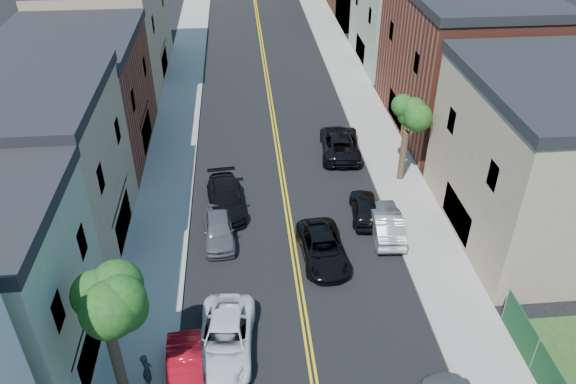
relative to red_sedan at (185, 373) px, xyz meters
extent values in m
cube|color=gray|center=(-2.42, 25.27, -0.64)|extent=(3.20, 100.00, 0.15)
cube|color=gray|center=(13.38, 25.27, -0.64)|extent=(3.20, 100.00, 0.15)
cube|color=gray|center=(-0.67, 25.27, -0.64)|extent=(0.30, 100.00, 0.15)
cube|color=gray|center=(11.63, 25.27, -0.64)|extent=(0.30, 100.00, 0.15)
cube|color=#998466|center=(-8.52, 10.27, 3.78)|extent=(9.00, 10.00, 9.00)
cube|color=brown|center=(-8.52, 21.27, 3.28)|extent=(9.00, 12.00, 8.00)
cube|color=#998466|center=(-8.52, 35.27, 4.03)|extent=(9.00, 16.00, 9.50)
cube|color=#998466|center=(19.48, 9.27, 3.78)|extent=(9.00, 12.00, 9.00)
cube|color=brown|center=(19.48, 23.27, 4.28)|extent=(9.00, 14.00, 10.00)
cube|color=gray|center=(19.48, 37.27, 3.53)|extent=(9.00, 12.00, 8.50)
cylinder|color=#3B291D|center=(-2.42, -0.73, 1.41)|extent=(0.44, 0.44, 3.96)
sphere|color=#1A3A0F|center=(-2.42, -0.73, 5.73)|extent=(5.20, 5.20, 5.20)
sphere|color=#1A3A0F|center=(-1.90, -1.12, 6.77)|extent=(3.90, 3.90, 3.90)
sphere|color=#1A3A0F|center=(-2.94, -0.21, 5.21)|extent=(3.64, 3.64, 3.64)
cylinder|color=#3B291D|center=(13.38, 15.27, 1.19)|extent=(0.44, 0.44, 3.52)
sphere|color=#1A3A0F|center=(13.38, 15.27, 4.93)|extent=(4.40, 4.40, 4.40)
sphere|color=#1A3A0F|center=(13.82, 14.94, 5.81)|extent=(3.30, 3.30, 3.30)
sphere|color=#1A3A0F|center=(12.94, 15.71, 4.49)|extent=(3.08, 3.08, 3.08)
imported|color=#AC0B17|center=(0.00, 0.00, 0.00)|extent=(1.86, 4.45, 1.43)
imported|color=silver|center=(1.68, 1.68, 0.03)|extent=(2.96, 5.60, 1.50)
imported|color=#54565B|center=(1.30, 9.93, 0.02)|extent=(2.02, 4.44, 1.48)
imported|color=black|center=(1.67, 12.97, 0.04)|extent=(2.66, 5.42, 1.52)
imported|color=black|center=(10.12, 11.29, -0.02)|extent=(2.04, 4.22, 1.39)
imported|color=#9EA0A5|center=(10.98, 9.60, 0.05)|extent=(1.92, 4.77, 1.54)
imported|color=black|center=(9.94, 19.32, 0.09)|extent=(3.21, 6.05, 1.62)
imported|color=black|center=(7.01, 7.72, -0.01)|extent=(2.65, 5.20, 1.41)
imported|color=#25262C|center=(-1.58, 0.07, 0.31)|extent=(0.63, 0.75, 1.76)
camera|label=1|loc=(2.94, -15.72, 19.56)|focal=34.75mm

